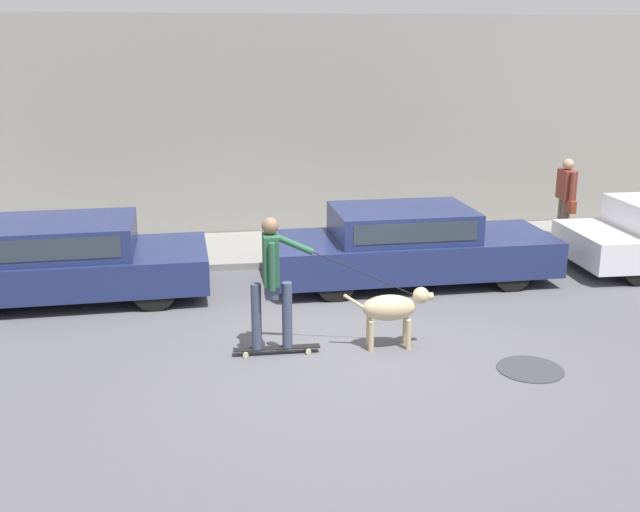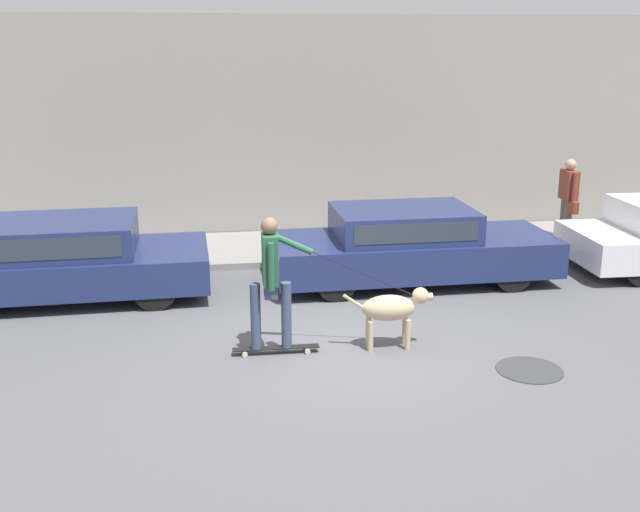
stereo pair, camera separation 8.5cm
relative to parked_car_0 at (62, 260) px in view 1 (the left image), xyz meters
The scene contains 9 objects.
ground_plane 4.68m from the parked_car_0, 33.60° to the right, with size 36.00×36.00×0.00m, color #545459.
back_wall 5.42m from the parked_car_0, 41.96° to the left, with size 32.00×0.30×4.32m.
sidewalk_curb 4.47m from the parked_car_0, 29.36° to the left, with size 30.00×2.26×0.12m.
parked_car_0 is the anchor object (origin of this frame).
parked_car_1 5.45m from the parked_car_0, ahead, with size 4.60×1.78×1.23m.
dog 5.22m from the parked_car_0, 30.73° to the right, with size 1.15×0.36×0.80m.
skateboarder 4.00m from the parked_car_0, 41.79° to the right, with size 2.40×0.53×1.77m.
pedestrian_with_bag 9.23m from the parked_car_0, 11.52° to the left, with size 0.26×0.76×1.55m.
manhole_cover 7.00m from the parked_car_0, 31.07° to the right, with size 0.79×0.79×0.01m.
Camera 1 is at (-1.66, -8.82, 3.78)m, focal length 42.00 mm.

